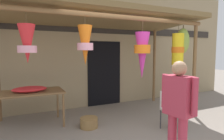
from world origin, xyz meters
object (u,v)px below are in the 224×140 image
Objects in this scene: flower_heap_on_table at (30,89)px; customer_foreground at (178,105)px; display_table at (28,95)px; folding_chair at (171,106)px; wicker_basket_by_table at (89,123)px.

flower_heap_on_table is 3.17m from customer_foreground.
display_table is 3.21m from customer_foreground.
wicker_basket_by_table is (-1.58, 0.83, -0.39)m from folding_chair.
display_table is 3.15m from folding_chair.
flower_heap_on_table is 0.47× the size of customer_foreground.
customer_foreground is (0.70, -1.95, 0.80)m from wicker_basket_by_table.
folding_chair is at bearing -27.78° from wicker_basket_by_table.
flower_heap_on_table is at bearing -23.42° from display_table.
customer_foreground is at bearing -128.44° from folding_chair.
folding_chair is 0.54× the size of customer_foreground.
display_table is at bearing 151.84° from folding_chair.
flower_heap_on_table is 0.87× the size of folding_chair.
customer_foreground is at bearing -54.04° from display_table.
flower_heap_on_table is at bearing 151.14° from wicker_basket_by_table.
display_table is 1.78× the size of folding_chair.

